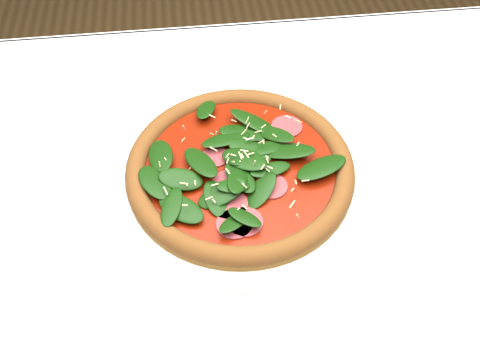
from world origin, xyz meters
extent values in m
cube|color=white|center=(0.00, 0.00, 0.73)|extent=(1.20, 0.80, 0.04)
cylinder|color=#4F321F|center=(-0.54, 0.34, 0.35)|extent=(0.06, 0.06, 0.71)
cylinder|color=#4F321F|center=(0.54, 0.34, 0.35)|extent=(0.06, 0.06, 0.71)
cube|color=white|center=(0.00, 0.40, 0.64)|extent=(1.20, 0.01, 0.22)
cylinder|color=white|center=(-0.05, 0.01, 0.76)|extent=(0.37, 0.37, 0.01)
torus|color=white|center=(-0.05, 0.01, 0.76)|extent=(0.37, 0.37, 0.01)
cylinder|color=#986524|center=(-0.05, 0.01, 0.77)|extent=(0.38, 0.38, 0.01)
torus|color=#A56126|center=(-0.05, 0.01, 0.78)|extent=(0.39, 0.39, 0.03)
cylinder|color=maroon|center=(-0.05, 0.01, 0.78)|extent=(0.32, 0.32, 0.00)
cylinder|color=brown|center=(-0.05, 0.01, 0.78)|extent=(0.28, 0.28, 0.00)
ellipsoid|color=#113609|center=(-0.05, 0.01, 0.79)|extent=(0.31, 0.31, 0.03)
cylinder|color=beige|center=(-0.05, 0.01, 0.80)|extent=(0.28, 0.28, 0.00)
camera|label=1|loc=(-0.11, -0.48, 1.34)|focal=40.00mm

